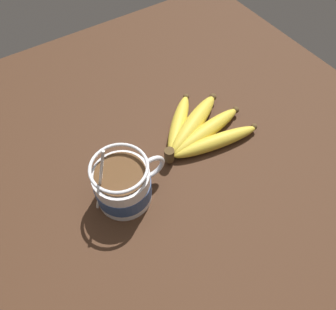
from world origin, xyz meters
The scene contains 3 objects.
table centered at (0.00, 0.00, 1.79)cm, with size 109.55×109.55×3.59cm.
coffee_mug centered at (-7.62, 1.04, 7.85)cm, with size 14.64×10.35×16.00cm.
banana_bunch centered at (12.80, 5.74, 5.29)cm, with size 21.48×18.38×4.12cm.
Camera 1 is at (-17.04, -28.28, 58.76)cm, focal length 35.00 mm.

